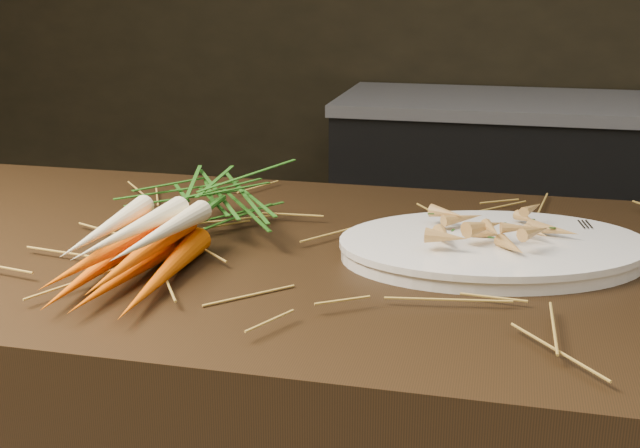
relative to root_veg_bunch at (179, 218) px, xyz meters
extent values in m
cube|color=black|center=(0.74, 1.92, -0.54)|extent=(1.80, 0.60, 0.80)
cube|color=#99999E|center=(0.74, 1.92, -0.12)|extent=(1.82, 0.62, 0.04)
cone|color=#DE4200|center=(-0.05, -0.13, -0.03)|extent=(0.04, 0.26, 0.03)
cone|color=#DE4200|center=(-0.01, -0.13, -0.03)|extent=(0.05, 0.26, 0.03)
cone|color=#DE4200|center=(0.04, -0.13, -0.03)|extent=(0.05, 0.26, 0.03)
cone|color=#DE4200|center=(-0.03, -0.14, 0.00)|extent=(0.06, 0.26, 0.03)
cone|color=#DE4200|center=(0.01, -0.14, 0.00)|extent=(0.03, 0.26, 0.03)
cone|color=#F3EAB4|center=(-0.04, -0.12, 0.02)|extent=(0.05, 0.24, 0.04)
cone|color=#F3EAB4|center=(0.00, -0.13, 0.02)|extent=(0.05, 0.24, 0.04)
cone|color=#F3EAB4|center=(0.03, -0.12, 0.02)|extent=(0.03, 0.24, 0.04)
ellipsoid|color=#377223|center=(0.00, 0.09, 0.00)|extent=(0.17, 0.23, 0.08)
cube|color=silver|center=(0.54, 0.08, -0.02)|extent=(0.04, 0.15, 0.00)
camera|label=1|loc=(0.41, -0.93, 0.30)|focal=45.00mm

